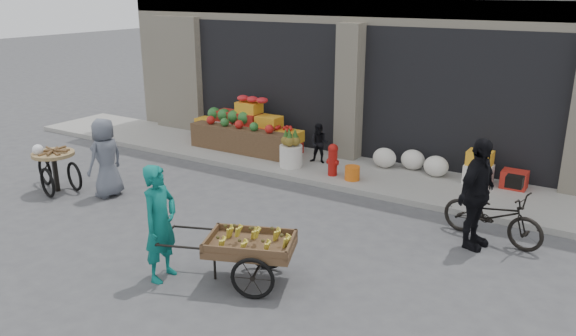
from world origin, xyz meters
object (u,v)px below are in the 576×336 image
Objects in this scene: fire_hydrant at (333,158)px; orange_bucket at (352,173)px; banana_cart at (247,242)px; vendor_grey at (106,158)px; pineapple_bin at (291,156)px; bicycle at (493,215)px; vendor_woman at (160,223)px; seated_person at (319,144)px; tricycle_cart at (54,165)px; cyclist at (477,194)px.

fire_hydrant reaches higher than orange_bucket.
banana_cart is 4.68m from vendor_grey.
vendor_grey is at bearing -136.31° from fire_hydrant.
vendor_grey reaches higher than pineapple_bin.
vendor_woman is at bearing 147.84° from bicycle.
seated_person reaches higher than orange_bucket.
vendor_woman is (-0.55, -5.10, 0.59)m from orange_bucket.
seated_person is 0.42× the size of banana_cart.
fire_hydrant is at bearing 82.28° from bicycle.
vendor_grey is (-4.47, 1.36, 0.17)m from banana_cart.
banana_cart is (0.57, -4.56, 0.36)m from orange_bucket.
bicycle is (3.72, 3.84, -0.41)m from vendor_woman.
tricycle_cart is (-3.43, -3.69, 0.20)m from pineapple_bin.
orange_bucket is (1.60, -0.10, -0.10)m from pineapple_bin.
bicycle is 0.94× the size of cyclist.
pineapple_bin is at bearing 5.42° from vendor_woman.
vendor_grey is 7.04m from cyclist.
bicycle is at bearing -14.62° from cyclist.
orange_bucket is 4.61m from banana_cart.
seated_person is at bearing 61.23° from tricycle_cart.
cyclist is at bearing -29.23° from orange_bucket.
vendor_grey is at bearing 141.64° from banana_cart.
orange_bucket is 0.18× the size of cyclist.
vendor_woman is 1.00× the size of bicycle.
tricycle_cart is 0.80× the size of cyclist.
banana_cart is 1.52× the size of tricycle_cart.
pineapple_bin is 5.04m from tricycle_cart.
fire_hydrant is 4.71m from vendor_grey.
vendor_woman is (-0.05, -5.15, 0.35)m from fire_hydrant.
vendor_grey is at bearing -124.90° from pineapple_bin.
vendor_woman is at bearing -96.15° from orange_bucket.
tricycle_cart is at bearing -132.97° from pineapple_bin.
banana_cart is (1.77, -5.26, 0.04)m from seated_person.
vendor_woman is 1.07× the size of vendor_grey.
cyclist reaches higher than seated_person.
fire_hydrant is 2.22× the size of orange_bucket.
orange_bucket is at bearing 48.51° from tricycle_cart.
banana_cart is at bearing -76.90° from fire_hydrant.
vendor_grey is (-3.35, 1.90, -0.06)m from vendor_woman.
vendor_woman reaches higher than pineapple_bin.
pineapple_bin is 0.29× the size of cyclist.
cyclist reaches higher than pineapple_bin.
fire_hydrant is at bearing -2.60° from pineapple_bin.
bicycle is (3.17, -1.26, 0.18)m from orange_bucket.
banana_cart is 3.77m from cyclist.
seated_person is at bearing 56.31° from pineapple_bin.
tricycle_cart is 0.85× the size of bicycle.
vendor_grey reaches higher than fire_hydrant.
tricycle_cart is 8.53m from bicycle.
vendor_grey reaches higher than bicycle.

